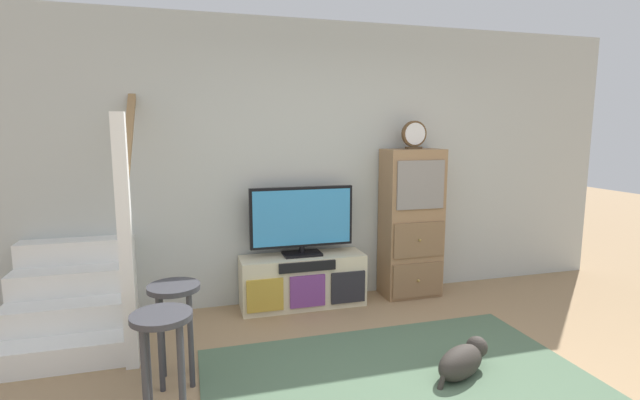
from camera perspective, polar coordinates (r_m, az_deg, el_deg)
The scene contains 10 objects.
back_wall at distance 4.65m, azimuth 0.63°, elevation 4.52°, with size 6.40×0.12×2.70m, color #B2B7B2.
area_rug at distance 3.35m, azimuth 10.38°, elevation -21.58°, with size 2.60×1.80×0.01m, color #4C664C.
media_console at distance 4.53m, azimuth -2.11°, elevation -9.84°, with size 1.18×0.38×0.50m.
television at distance 4.40m, azimuth -2.23°, elevation -2.35°, with size 0.98×0.22×0.65m.
side_cabinet at distance 4.80m, azimuth 11.07°, elevation -2.83°, with size 0.58×0.38×1.49m.
desk_clock at distance 4.69m, azimuth 11.40°, elevation 7.78°, with size 0.25×0.08×0.27m.
staircase at distance 4.48m, azimuth -27.31°, elevation -9.41°, with size 1.00×1.36×2.20m.
bar_stool_near at distance 2.86m, azimuth -18.64°, elevation -16.15°, with size 0.34×0.34×0.68m.
bar_stool_far at distance 3.30m, azimuth -17.30°, elevation -12.66°, with size 0.34×0.34×0.68m.
dog at distance 3.53m, azimuth 17.03°, elevation -18.19°, with size 0.50×0.37×0.23m.
Camera 1 is at (-1.32, -1.98, 1.69)m, focal length 26.23 mm.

